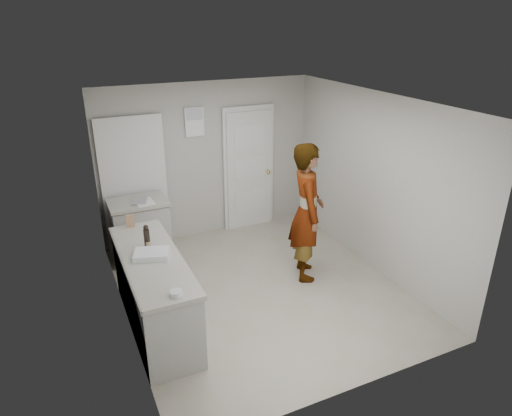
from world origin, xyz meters
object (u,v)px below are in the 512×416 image
oil_cruet_a (147,237)px  egg_bowl (176,293)px  oil_cruet_b (146,238)px  spice_jar (148,245)px  baking_dish (152,254)px  person (307,212)px  cake_mix_box (130,221)px

oil_cruet_a → egg_bowl: 1.11m
oil_cruet_a → oil_cruet_b: 0.02m
spice_jar → baking_dish: 0.23m
spice_jar → oil_cruet_a: 0.10m
person → egg_bowl: (-2.13, -1.13, -0.01)m
cake_mix_box → oil_cruet_b: bearing=-69.1°
oil_cruet_a → oil_cruet_b: bearing=160.5°
cake_mix_box → person: bearing=-0.4°
oil_cruet_a → oil_cruet_b: (-0.01, 0.00, -0.02)m
oil_cruet_a → baking_dish: size_ratio=0.63×
spice_jar → baking_dish: bearing=-93.2°
oil_cruet_b → baking_dish: 0.27m
oil_cruet_b → baking_dish: (-0.00, -0.26, -0.09)m
person → baking_dish: (-2.17, -0.28, -0.00)m
spice_jar → egg_bowl: spice_jar is taller
cake_mix_box → oil_cruet_a: 0.64m
spice_jar → oil_cruet_a: (-0.00, 0.03, 0.10)m
oil_cruet_a → baking_dish: (-0.01, -0.25, -0.10)m
oil_cruet_b → person: bearing=0.7°
person → oil_cruet_a: bearing=111.3°
oil_cruet_a → baking_dish: bearing=-92.5°
oil_cruet_b → oil_cruet_a: bearing=-19.5°
oil_cruet_a → egg_bowl: bearing=-88.4°
baking_dish → cake_mix_box: bearing=94.0°
person → oil_cruet_b: person is taller
spice_jar → cake_mix_box: bearing=96.4°
baking_dish → person: bearing=7.4°
person → cake_mix_box: person is taller
spice_jar → oil_cruet_a: oil_cruet_a is taller
person → egg_bowl: 2.41m
spice_jar → baking_dish: size_ratio=0.17×
person → cake_mix_box: 2.31m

